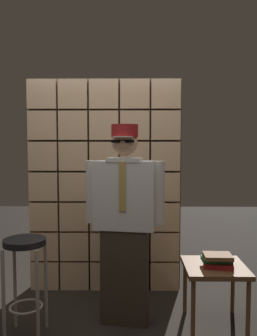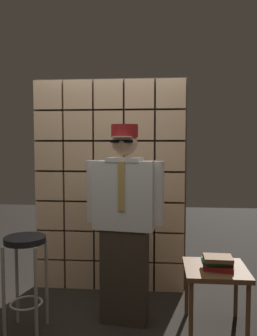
# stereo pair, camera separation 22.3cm
# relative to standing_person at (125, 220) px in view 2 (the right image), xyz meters

# --- Properties ---
(glass_block_wall) EXTENTS (1.62, 0.10, 2.26)m
(glass_block_wall) POSITION_rel_standing_person_xyz_m (-0.23, 0.69, 0.21)
(glass_block_wall) COLOR #E0B78C
(glass_block_wall) RESTS_ON ground
(standing_person) EXTENTS (0.69, 0.33, 1.73)m
(standing_person) POSITION_rel_standing_person_xyz_m (0.00, 0.00, 0.00)
(standing_person) COLOR #382D23
(standing_person) RESTS_ON ground
(bar_stool) EXTENTS (0.34, 0.34, 0.80)m
(bar_stool) POSITION_rel_standing_person_xyz_m (-0.80, -0.24, -0.30)
(bar_stool) COLOR black
(bar_stool) RESTS_ON ground
(side_table) EXTENTS (0.52, 0.52, 0.53)m
(side_table) POSITION_rel_standing_person_xyz_m (0.77, -0.05, -0.44)
(side_table) COLOR brown
(side_table) RESTS_ON ground
(book_stack) EXTENTS (0.27, 0.20, 0.11)m
(book_stack) POSITION_rel_standing_person_xyz_m (0.79, -0.10, -0.32)
(book_stack) COLOR maroon
(book_stack) RESTS_ON side_table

